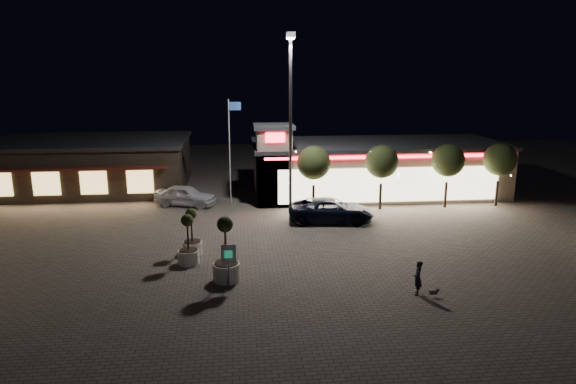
{
  "coord_description": "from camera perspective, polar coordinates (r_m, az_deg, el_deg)",
  "views": [
    {
      "loc": [
        -1.47,
        -24.83,
        10.26
      ],
      "look_at": [
        1.64,
        6.0,
        2.69
      ],
      "focal_mm": 32.0,
      "sensor_mm": 36.0,
      "label": 1
    }
  ],
  "objects": [
    {
      "name": "pedestrian",
      "position": [
        24.68,
        14.23,
        -9.24
      ],
      "size": [
        0.55,
        0.68,
        1.62
      ],
      "primitive_type": "imported",
      "rotation": [
        0.0,
        0.0,
        -1.89
      ],
      "color": "black",
      "rests_on": "ground"
    },
    {
      "name": "white_sedan",
      "position": [
        39.63,
        -11.34,
        -0.39
      ],
      "size": [
        4.93,
        3.2,
        1.56
      ],
      "primitive_type": "imported",
      "rotation": [
        0.0,
        0.0,
        1.25
      ],
      "color": "silver",
      "rests_on": "ground"
    },
    {
      "name": "planter_left",
      "position": [
        29.34,
        -10.6,
        -5.27
      ],
      "size": [
        1.09,
        1.09,
        2.68
      ],
      "color": "silver",
      "rests_on": "ground"
    },
    {
      "name": "retail_building",
      "position": [
        42.86,
        9.2,
        2.72
      ],
      "size": [
        20.4,
        8.4,
        6.1
      ],
      "color": "tan",
      "rests_on": "ground"
    },
    {
      "name": "planter_right",
      "position": [
        27.98,
        -11.0,
        -6.19
      ],
      "size": [
        1.12,
        1.12,
        2.76
      ],
      "color": "silver",
      "rests_on": "ground"
    },
    {
      "name": "restaurant_building",
      "position": [
        47.22,
        -21.08,
        2.92
      ],
      "size": [
        16.4,
        11.0,
        4.3
      ],
      "color": "#382D23",
      "rests_on": "ground"
    },
    {
      "name": "dog",
      "position": [
        24.84,
        15.98,
        -10.56
      ],
      "size": [
        0.5,
        0.24,
        0.27
      ],
      "color": "#59514C",
      "rests_on": "ground"
    },
    {
      "name": "string_tree_a",
      "position": [
        36.85,
        2.88,
        3.23
      ],
      "size": [
        2.42,
        2.42,
        4.79
      ],
      "color": "#332319",
      "rests_on": "ground"
    },
    {
      "name": "string_tree_d",
      "position": [
        41.32,
        22.49,
        3.34
      ],
      "size": [
        2.42,
        2.42,
        4.79
      ],
      "color": "#332319",
      "rests_on": "ground"
    },
    {
      "name": "planter_mid",
      "position": [
        25.51,
        -6.9,
        -7.62
      ],
      "size": [
        1.34,
        1.34,
        3.29
      ],
      "color": "silver",
      "rests_on": "ground"
    },
    {
      "name": "flagpole",
      "position": [
        38.23,
        -6.38,
        5.34
      ],
      "size": [
        0.95,
        0.1,
        8.0
      ],
      "color": "white",
      "rests_on": "ground"
    },
    {
      "name": "ground",
      "position": [
        26.9,
        -2.22,
        -8.71
      ],
      "size": [
        90.0,
        90.0,
        0.0
      ],
      "primitive_type": "plane",
      "color": "#62594F",
      "rests_on": "ground"
    },
    {
      "name": "floodlight_pole",
      "position": [
        33.17,
        0.28,
        8.12
      ],
      "size": [
        0.6,
        0.4,
        12.38
      ],
      "color": "gray",
      "rests_on": "ground"
    },
    {
      "name": "string_tree_c",
      "position": [
        39.59,
        17.37,
        3.35
      ],
      "size": [
        2.42,
        2.42,
        4.79
      ],
      "color": "#332319",
      "rests_on": "ground"
    },
    {
      "name": "valet_sign",
      "position": [
        24.6,
        -6.61,
        -7.25
      ],
      "size": [
        0.7,
        0.1,
        2.13
      ],
      "color": "gray",
      "rests_on": "ground"
    },
    {
      "name": "pickup_truck",
      "position": [
        34.93,
        4.8,
        -2.03
      ],
      "size": [
        6.04,
        3.31,
        1.61
      ],
      "primitive_type": "imported",
      "rotation": [
        0.0,
        0.0,
        1.46
      ],
      "color": "black",
      "rests_on": "ground"
    },
    {
      "name": "string_tree_b",
      "position": [
        37.92,
        10.38,
        3.32
      ],
      "size": [
        2.42,
        2.42,
        4.79
      ],
      "color": "#332319",
      "rests_on": "ground"
    }
  ]
}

